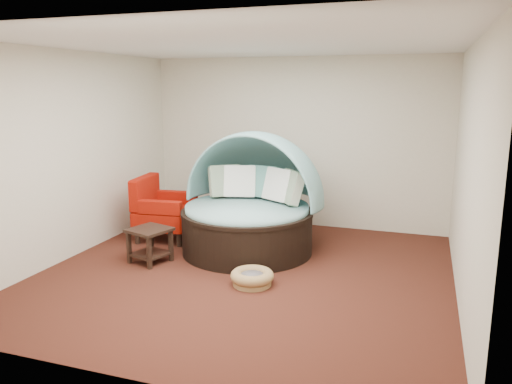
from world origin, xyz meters
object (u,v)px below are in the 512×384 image
(canopy_daybed, at_px, (251,196))
(pet_basket, at_px, (252,277))
(side_table, at_px, (150,240))
(red_armchair, at_px, (162,210))

(canopy_daybed, distance_m, pet_basket, 1.51)
(canopy_daybed, relative_size, pet_basket, 3.91)
(pet_basket, relative_size, side_table, 0.90)
(pet_basket, distance_m, red_armchair, 2.37)
(canopy_daybed, xyz_separation_m, red_armchair, (-1.48, 0.06, -0.34))
(canopy_daybed, bearing_deg, side_table, -132.47)
(canopy_daybed, height_order, side_table, canopy_daybed)
(side_table, bearing_deg, canopy_daybed, 40.60)
(pet_basket, height_order, red_armchair, red_armchair)
(pet_basket, bearing_deg, red_armchair, 145.74)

